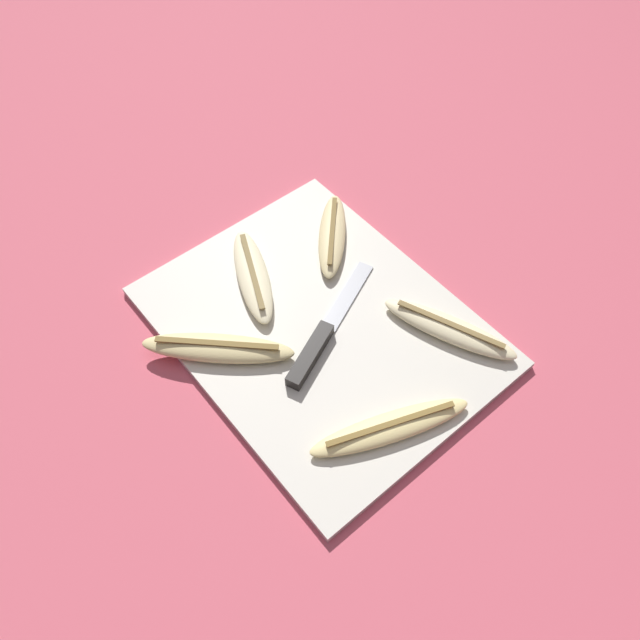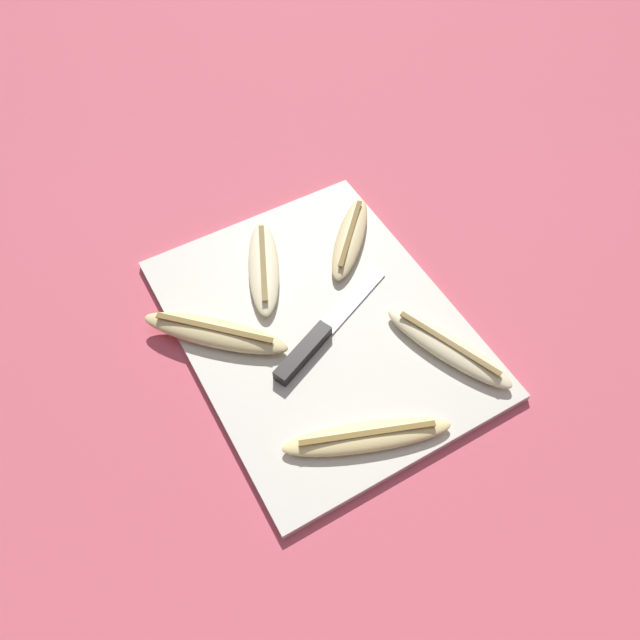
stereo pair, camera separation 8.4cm
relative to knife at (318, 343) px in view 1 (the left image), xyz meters
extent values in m
plane|color=#C65160|center=(-0.03, 0.02, -0.02)|extent=(4.00, 4.00, 0.00)
cube|color=beige|center=(-0.03, 0.02, -0.01)|extent=(0.45, 0.35, 0.01)
cube|color=black|center=(0.01, -0.02, 0.00)|extent=(0.06, 0.10, 0.02)
cube|color=#B7BABF|center=(-0.04, 0.09, -0.01)|extent=(0.07, 0.13, 0.00)
ellipsoid|color=beige|center=(0.10, 0.15, 0.00)|extent=(0.19, 0.11, 0.02)
cube|color=olive|center=(0.10, 0.15, 0.01)|extent=(0.14, 0.06, 0.00)
ellipsoid|color=beige|center=(-0.13, 0.14, 0.00)|extent=(0.15, 0.14, 0.02)
cube|color=brown|center=(-0.13, 0.14, 0.01)|extent=(0.10, 0.10, 0.00)
ellipsoid|color=#EDD689|center=(0.15, -0.01, 0.00)|extent=(0.11, 0.21, 0.02)
cube|color=olive|center=(0.15, -0.01, 0.01)|extent=(0.06, 0.16, 0.00)
ellipsoid|color=beige|center=(-0.15, 0.00, 0.00)|extent=(0.18, 0.11, 0.02)
cube|color=olive|center=(-0.15, 0.00, 0.02)|extent=(0.13, 0.06, 0.00)
ellipsoid|color=#DBC684|center=(-0.08, -0.11, 0.00)|extent=(0.17, 0.18, 0.02)
cube|color=brown|center=(-0.08, -0.11, 0.02)|extent=(0.12, 0.12, 0.00)
camera|label=1|loc=(0.34, -0.28, 0.69)|focal=35.00mm
camera|label=2|loc=(0.39, -0.21, 0.69)|focal=35.00mm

